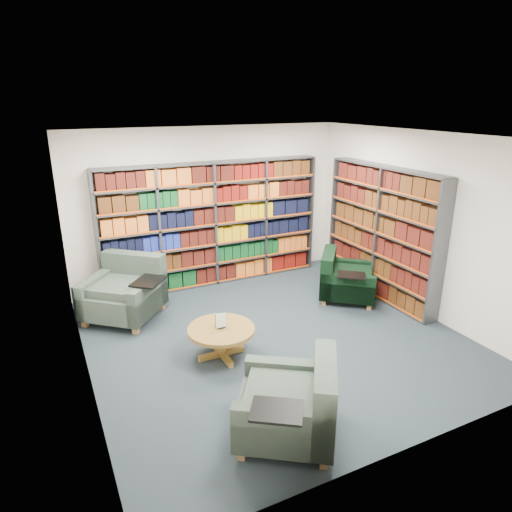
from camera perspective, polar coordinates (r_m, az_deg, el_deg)
name	(u,v)px	position (r m, az deg, el deg)	size (l,w,h in m)	color
room_shell	(276,245)	(6.08, 2.48, 1.44)	(5.02, 5.02, 2.82)	black
bookshelf_back	(213,225)	(8.21, -5.34, 3.91)	(4.00, 0.28, 2.20)	#47494F
bookshelf_right	(381,233)	(7.94, 15.39, 2.76)	(0.28, 2.50, 2.20)	#47494F
chair_teal_left	(126,293)	(7.40, -15.89, -4.43)	(1.45, 1.45, 0.93)	#062834
chair_green_right	(343,280)	(7.87, 10.82, -2.99)	(1.25, 1.25, 0.81)	black
chair_teal_front	(295,407)	(4.78, 4.92, -18.26)	(1.31, 1.31, 0.86)	#062834
coffee_table	(221,334)	(6.06, -4.36, -9.67)	(0.88, 0.88, 0.62)	brown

